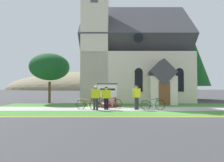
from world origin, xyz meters
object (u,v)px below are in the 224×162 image
object	(u,v)px
cyclist_in_green_jersey	(137,95)
cyclist_in_white_jersey	(107,96)
bicycle_orange	(112,103)
cyclist_in_orange_jersey	(97,96)
bicycle_red	(154,104)
roadside_conifer	(196,64)
yard_deciduous_tree	(51,67)
bicycle_black	(89,104)
church_sign	(108,91)

from	to	relation	value
cyclist_in_green_jersey	cyclist_in_white_jersey	world-z (taller)	cyclist_in_green_jersey
bicycle_orange	cyclist_in_orange_jersey	size ratio (longest dim) A/B	0.98
bicycle_red	cyclist_in_orange_jersey	size ratio (longest dim) A/B	1.03
cyclist_in_orange_jersey	roadside_conifer	bearing A→B (deg)	42.04
roadside_conifer	yard_deciduous_tree	xyz separation A→B (m)	(-16.55, -5.01, -0.93)
bicycle_black	roadside_conifer	size ratio (longest dim) A/B	0.23
bicycle_red	yard_deciduous_tree	xyz separation A→B (m)	(-9.11, 5.09, 3.20)
cyclist_in_orange_jersey	yard_deciduous_tree	bearing A→B (deg)	132.96
cyclist_in_white_jersey	roadside_conifer	distance (m)	15.21
bicycle_red	cyclist_in_white_jersey	distance (m)	3.40
bicycle_black	bicycle_red	bearing A→B (deg)	-0.42
bicycle_orange	roadside_conifer	distance (m)	14.51
cyclist_in_green_jersey	yard_deciduous_tree	xyz separation A→B (m)	(-7.92, 5.13, 2.52)
cyclist_in_green_jersey	yard_deciduous_tree	bearing A→B (deg)	147.07
cyclist_in_orange_jersey	cyclist_in_green_jersey	bearing A→B (deg)	5.11
bicycle_red	bicycle_black	size ratio (longest dim) A/B	1.02
roadside_conifer	bicycle_black	bearing A→B (deg)	-140.32
cyclist_in_white_jersey	bicycle_orange	bearing A→B (deg)	68.43
cyclist_in_green_jersey	cyclist_in_white_jersey	size ratio (longest dim) A/B	1.07
church_sign	cyclist_in_white_jersey	xyz separation A→B (m)	(-0.01, -2.54, -0.29)
roadside_conifer	bicycle_red	bearing A→B (deg)	-126.39
bicycle_black	yard_deciduous_tree	size ratio (longest dim) A/B	0.35
bicycle_red	bicycle_black	xyz separation A→B (m)	(-4.69, 0.03, 0.01)
cyclist_in_green_jersey	roadside_conifer	distance (m)	13.75
bicycle_orange	bicycle_red	distance (m)	3.13
church_sign	bicycle_black	distance (m)	2.97
bicycle_black	cyclist_in_white_jersey	world-z (taller)	cyclist_in_white_jersey
bicycle_black	church_sign	bearing A→B (deg)	61.66
cyclist_in_green_jersey	yard_deciduous_tree	distance (m)	9.77
cyclist_in_green_jersey	bicycle_black	bearing A→B (deg)	178.86
bicycle_red	cyclist_in_white_jersey	size ratio (longest dim) A/B	1.06
church_sign	roadside_conifer	world-z (taller)	roadside_conifer
bicycle_orange	yard_deciduous_tree	xyz separation A→B (m)	(-6.11, 4.19, 3.20)
cyclist_in_white_jersey	cyclist_in_orange_jersey	bearing A→B (deg)	-158.64
bicycle_red	roadside_conifer	distance (m)	13.21
cyclist_in_orange_jersey	cyclist_in_white_jersey	xyz separation A→B (m)	(0.73, 0.29, -0.04)
bicycle_red	roadside_conifer	xyz separation A→B (m)	(7.44, 10.10, 4.13)
cyclist_in_green_jersey	cyclist_in_white_jersey	bearing A→B (deg)	179.27
bicycle_orange	roadside_conifer	world-z (taller)	roadside_conifer
bicycle_orange	cyclist_in_green_jersey	bearing A→B (deg)	-27.49
roadside_conifer	cyclist_in_green_jersey	bearing A→B (deg)	-130.41
roadside_conifer	yard_deciduous_tree	bearing A→B (deg)	-163.17
cyclist_in_orange_jersey	cyclist_in_white_jersey	distance (m)	0.79
church_sign	cyclist_in_orange_jersey	size ratio (longest dim) A/B	1.14
cyclist_in_orange_jersey	bicycle_red	bearing A→B (deg)	4.12
bicycle_red	yard_deciduous_tree	world-z (taller)	yard_deciduous_tree
bicycle_black	roadside_conifer	distance (m)	16.30
bicycle_orange	cyclist_in_orange_jersey	distance (m)	1.74
church_sign	cyclist_in_orange_jersey	xyz separation A→B (m)	(-0.75, -2.83, -0.25)
bicycle_black	cyclist_in_orange_jersey	bearing A→B (deg)	-28.64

